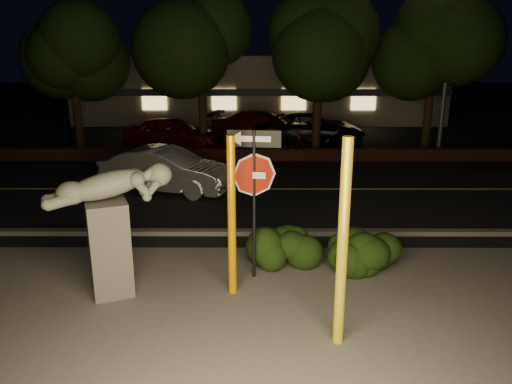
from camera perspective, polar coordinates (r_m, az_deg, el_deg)
ground at (r=19.50m, az=0.40°, el=2.77°), size 90.00×90.00×0.00m
patio at (r=9.20m, az=0.68°, el=-13.73°), size 14.00×6.00×0.02m
road at (r=16.60m, az=0.44°, el=0.32°), size 80.00×8.00×0.01m
lane_marking at (r=16.60m, az=0.44°, el=0.36°), size 80.00×0.12×0.00m
curb at (r=12.70m, az=0.53°, el=-4.63°), size 80.00×0.25×0.12m
brick_wall at (r=20.71m, az=0.39°, el=4.30°), size 40.00×0.35×0.50m
parking_lot at (r=26.35m, az=0.34°, el=6.41°), size 40.00×12.00×0.01m
building at (r=34.03m, az=0.31°, el=12.09°), size 22.00×10.20×4.00m
tree_far_a at (r=23.33m, az=-20.64°, el=17.26°), size 4.60×4.60×7.43m
tree_far_b at (r=22.32m, az=-6.45°, el=20.07°), size 5.20×5.20×8.41m
tree_far_c at (r=21.92m, az=7.34°, el=19.08°), size 4.80×4.80×7.84m
tree_far_d at (r=23.51m, az=19.94°, el=17.50°), size 4.40×4.40×7.42m
yellow_pole_left at (r=9.28m, az=-2.79°, el=-2.95°), size 0.16×0.16×3.10m
yellow_pole_right at (r=7.77m, az=9.86°, el=-6.08°), size 0.17×0.17×3.38m
signpost at (r=9.74m, az=-0.23°, el=1.91°), size 1.04×0.16×3.07m
sculpture at (r=9.66m, az=-16.39°, el=-2.88°), size 2.29×1.39×2.50m
hedge_center at (r=10.82m, az=2.31°, el=-6.08°), size 1.99×1.21×0.97m
hedge_right at (r=10.88m, az=12.24°, el=-5.96°), size 1.81×1.16×1.11m
hedge_far_right at (r=10.76m, az=12.62°, el=-6.86°), size 1.47×1.14×0.89m
streetlight at (r=22.75m, az=20.96°, el=18.07°), size 1.39×0.64×9.51m
silver_sedan at (r=16.49m, az=-10.17°, el=2.49°), size 4.58×2.74×1.42m
parked_car_red at (r=23.23m, az=-9.50°, el=6.66°), size 4.52×2.15×1.49m
parked_car_darkred at (r=24.49m, az=0.86°, el=7.39°), size 5.50×3.22×1.50m
parked_car_dark at (r=24.36m, az=6.15°, el=7.22°), size 5.43×2.72×1.48m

